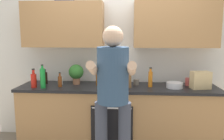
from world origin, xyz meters
name	(u,v)px	position (x,y,z in m)	size (l,w,h in m)	color
back_wall_unit	(119,43)	(0.00, 0.27, 1.50)	(4.00, 0.38, 2.50)	silver
counter	(118,116)	(0.00, 0.00, 0.45)	(2.84, 0.67, 0.90)	#A37547
person_standing	(113,92)	(-0.01, -0.81, 1.02)	(0.49, 0.45, 1.73)	#383D4C
bottle_syrup	(98,76)	(-0.29, 0.04, 1.03)	(0.07, 0.07, 0.31)	#8C4C14
bottle_hotsauce	(34,80)	(-1.16, -0.17, 1.01)	(0.08, 0.08, 0.27)	red
bottle_soda	(43,78)	(-1.03, -0.18, 1.04)	(0.07, 0.07, 0.33)	#198C33
bottle_vinegar	(60,81)	(-0.81, -0.10, 0.98)	(0.05, 0.05, 0.21)	brown
bottle_soy	(45,78)	(-1.09, 0.08, 0.99)	(0.07, 0.07, 0.22)	black
bottle_juice	(150,79)	(0.46, 0.00, 1.02)	(0.06, 0.06, 0.28)	orange
bottle_wine	(116,75)	(-0.04, 0.20, 1.03)	(0.06, 0.06, 0.32)	#471419
bottle_water	(126,77)	(0.12, 0.15, 1.01)	(0.06, 0.06, 0.27)	silver
cup_ceramic	(188,82)	(1.02, 0.12, 0.95)	(0.09, 0.09, 0.11)	#BF4C47
cup_coffee	(60,81)	(-0.86, 0.06, 0.95)	(0.07, 0.07, 0.10)	white
cup_stoneware	(136,82)	(0.27, 0.10, 0.94)	(0.08, 0.08, 0.08)	slate
mixing_bowl	(174,85)	(0.79, -0.04, 0.94)	(0.23, 0.23, 0.08)	silver
knife_block	(128,79)	(0.14, -0.02, 1.01)	(0.10, 0.14, 0.27)	brown
potted_herb	(76,73)	(-0.62, 0.09, 1.07)	(0.22, 0.22, 0.30)	#9E6647
grocery_bag_bread	(201,80)	(1.13, -0.06, 1.02)	(0.25, 0.15, 0.24)	tan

